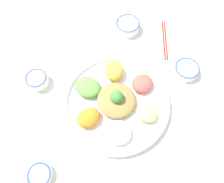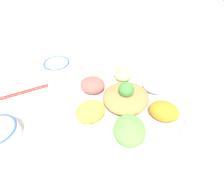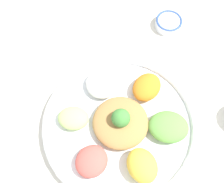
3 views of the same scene
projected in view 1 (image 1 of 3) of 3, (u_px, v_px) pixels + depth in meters
The scene contains 9 objects.
ground_plane at pixel (121, 107), 0.86m from camera, with size 2.40×2.40×0.00m, color silver.
salad_platter at pixel (116, 101), 0.85m from camera, with size 0.42×0.42×0.10m.
sauce_bowl_red at pixel (37, 80), 0.88m from camera, with size 0.09×0.09×0.05m.
rice_bowl_blue at pixel (128, 26), 1.00m from camera, with size 0.11×0.11×0.05m.
sauce_bowl_dark at pixel (186, 70), 0.91m from camera, with size 0.10×0.10×0.04m.
rice_bowl_plain at pixel (40, 175), 0.74m from camera, with size 0.08×0.08×0.03m.
chopsticks_pair_near at pixel (165, 40), 0.99m from camera, with size 0.16×0.17×0.01m.
serving_spoon_main at pixel (83, 180), 0.75m from camera, with size 0.13×0.05×0.01m.
serving_spoon_extra at pixel (216, 114), 0.85m from camera, with size 0.12×0.08×0.01m.
Camera 1 is at (0.19, -0.23, 0.81)m, focal length 35.00 mm.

